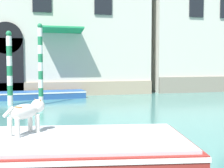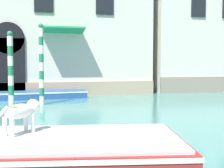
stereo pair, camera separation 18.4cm
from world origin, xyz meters
The scene contains 5 objects.
boat_foreground centered at (-0.98, 6.00, 0.39)m, with size 6.47×3.42×0.73m.
dog_on_deck centered at (-0.94, 6.34, 1.17)m, with size 0.78×0.76×0.67m.
boat_moored_near_palazzo centered at (-1.09, 18.69, 0.23)m, with size 6.76×1.81×0.43m.
mooring_pole_0 centered at (-0.39, 15.96, 2.04)m, with size 0.24×0.24×4.04m.
mooring_pole_4 centered at (-1.88, 16.25, 1.85)m, with size 0.28×0.28×3.66m.
Camera 2 is at (-0.65, 0.06, 2.13)m, focal length 50.00 mm.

